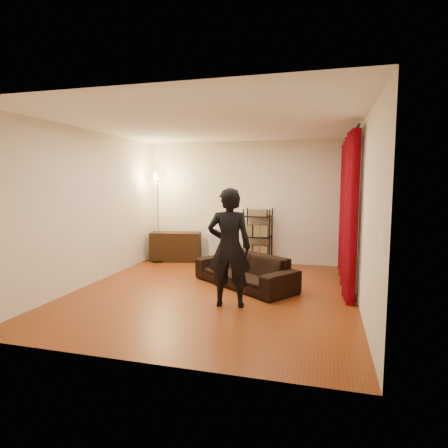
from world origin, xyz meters
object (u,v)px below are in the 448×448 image
(media_cabinet, at_px, (176,247))
(storage_boxes, at_px, (215,245))
(floor_lamp, at_px, (158,217))
(sofa, at_px, (244,270))
(person, at_px, (229,248))
(wire_shelf, at_px, (258,237))

(media_cabinet, relative_size, storage_boxes, 1.47)
(media_cabinet, height_order, floor_lamp, floor_lamp)
(sofa, bearing_deg, person, -53.77)
(person, bearing_deg, sofa, -98.67)
(media_cabinet, distance_m, wire_shelf, 1.91)
(media_cabinet, bearing_deg, storage_boxes, -0.18)
(person, distance_m, media_cabinet, 3.41)
(person, xyz_separation_m, media_cabinet, (-1.97, 2.73, -0.53))
(floor_lamp, bearing_deg, storage_boxes, 16.32)
(storage_boxes, bearing_deg, wire_shelf, -2.04)
(floor_lamp, bearing_deg, sofa, -32.13)
(storage_boxes, bearing_deg, media_cabinet, -169.76)
(person, xyz_separation_m, storage_boxes, (-1.07, 2.89, -0.48))
(person, relative_size, floor_lamp, 0.84)
(person, xyz_separation_m, floor_lamp, (-2.31, 2.53, 0.17))
(media_cabinet, relative_size, floor_lamp, 0.55)
(sofa, xyz_separation_m, wire_shelf, (-0.08, 1.77, 0.33))
(storage_boxes, bearing_deg, sofa, -59.57)
(sofa, xyz_separation_m, floor_lamp, (-2.30, 1.44, 0.75))
(sofa, distance_m, wire_shelf, 1.80)
(sofa, distance_m, media_cabinet, 2.56)
(person, height_order, media_cabinet, person)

